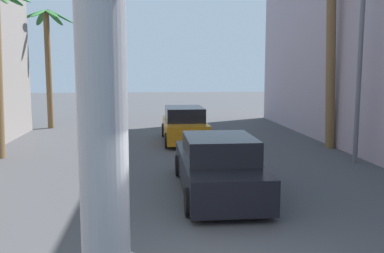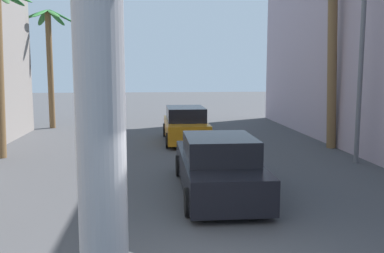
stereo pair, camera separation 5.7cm
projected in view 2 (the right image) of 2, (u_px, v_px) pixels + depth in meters
name	position (u px, v px, depth m)	size (l,w,h in m)	color
ground_plane	(177.00, 156.00, 16.01)	(88.92, 88.92, 0.00)	#424244
street_lamp	(351.00, 41.00, 14.29)	(2.44, 0.28, 6.88)	#59595E
car_lead	(218.00, 167.00, 11.21)	(2.02, 5.17, 1.56)	black
car_far	(186.00, 125.00, 19.18)	(1.92, 4.40, 1.56)	black
palm_tree_far_left	(49.00, 50.00, 23.14)	(2.92, 2.81, 6.46)	brown
palm_tree_mid_right	(333.00, 26.00, 17.05)	(2.96, 2.69, 8.15)	brown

